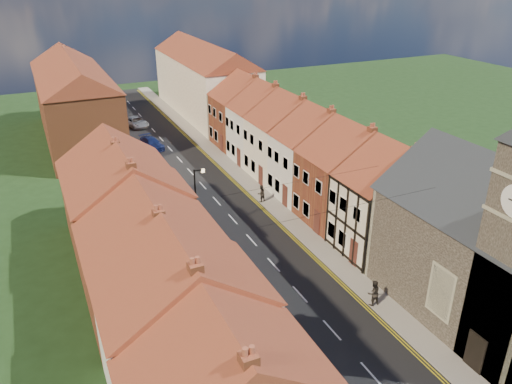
{
  "coord_description": "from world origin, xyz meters",
  "views": [
    {
      "loc": [
        -14.4,
        -14.03,
        20.61
      ],
      "look_at": [
        1.08,
        19.48,
        3.5
      ],
      "focal_mm": 35.0,
      "sensor_mm": 36.0,
      "label": 1
    }
  ],
  "objects": [
    {
      "name": "pedestrian_left",
      "position": [
        -4.61,
        7.55,
        1.07
      ],
      "size": [
        0.71,
        0.49,
        1.89
      ],
      "primitive_type": "imported",
      "rotation": [
        0.0,
        0.0,
        0.05
      ],
      "color": "black",
      "rests_on": "pavement_left"
    },
    {
      "name": "cottage_r_white_near",
      "position": [
        9.3,
        18.1,
        4.47
      ],
      "size": [
        8.3,
        6.0,
        9.0
      ],
      "color": "brown",
      "rests_on": "ground"
    },
    {
      "name": "car_far",
      "position": [
        -1.88,
        43.11,
        0.64
      ],
      "size": [
        2.49,
        4.63,
        1.28
      ],
      "primitive_type": "imported",
      "rotation": [
        0.0,
        0.0,
        0.17
      ],
      "color": "navy",
      "rests_on": "ground"
    },
    {
      "name": "cottage_l_pink",
      "position": [
        -9.3,
        23.85,
        4.37
      ],
      "size": [
        8.3,
        6.3,
        8.8
      ],
      "color": "brown",
      "rests_on": "ground"
    },
    {
      "name": "car_distant",
      "position": [
        -1.7,
        52.65,
        0.66
      ],
      "size": [
        3.15,
        5.09,
        1.32
      ],
      "primitive_type": "imported",
      "rotation": [
        0.0,
        0.0,
        0.22
      ],
      "color": "#9A9CA1",
      "rests_on": "ground"
    },
    {
      "name": "car_mid",
      "position": [
        -3.2,
        27.9,
        0.74
      ],
      "size": [
        1.93,
        4.59,
        1.47
      ],
      "primitive_type": "imported",
      "rotation": [
        0.0,
        0.0,
        -0.08
      ],
      "color": "#A1A3A8",
      "rests_on": "ground"
    },
    {
      "name": "block_right_far",
      "position": [
        9.3,
        55.0,
        5.29
      ],
      "size": [
        8.3,
        24.2,
        10.5
      ],
      "color": "white",
      "rests_on": "ground"
    },
    {
      "name": "cottage_r_white_far",
      "position": [
        9.3,
        34.3,
        4.48
      ],
      "size": [
        8.3,
        5.2,
        9.0
      ],
      "color": "silver",
      "rests_on": "ground"
    },
    {
      "name": "lamppost",
      "position": [
        -3.81,
        20.0,
        3.54
      ],
      "size": [
        0.88,
        0.15,
        6.0
      ],
      "color": "black",
      "rests_on": "pavement_left"
    },
    {
      "name": "cottage_r_cream_mid",
      "position": [
        9.3,
        23.5,
        4.48
      ],
      "size": [
        8.3,
        5.2,
        9.0
      ],
      "color": "silver",
      "rests_on": "ground"
    },
    {
      "name": "pavement_right",
      "position": [
        4.4,
        30.0,
        0.06
      ],
      "size": [
        1.8,
        90.0,
        0.12
      ],
      "primitive_type": "cube",
      "color": "#9D998E",
      "rests_on": "ground"
    },
    {
      "name": "cottage_l_brick_mid",
      "position": [
        -9.3,
        18.05,
        4.53
      ],
      "size": [
        8.3,
        5.7,
        9.1
      ],
      "color": "brown",
      "rests_on": "ground"
    },
    {
      "name": "cottage_r_tudor",
      "position": [
        9.27,
        12.7,
        4.47
      ],
      "size": [
        8.3,
        5.2,
        9.0
      ],
      "color": "white",
      "rests_on": "ground"
    },
    {
      "name": "pavement_left",
      "position": [
        -4.4,
        30.0,
        0.06
      ],
      "size": [
        1.8,
        90.0,
        0.12
      ],
      "primitive_type": "cube",
      "color": "#9D998E",
      "rests_on": "ground"
    },
    {
      "name": "road",
      "position": [
        0.0,
        30.0,
        0.01
      ],
      "size": [
        7.0,
        90.0,
        0.02
      ],
      "primitive_type": "cube",
      "color": "black",
      "rests_on": "ground"
    },
    {
      "name": "cottage_r_cream_far",
      "position": [
        9.3,
        39.7,
        4.47
      ],
      "size": [
        8.3,
        6.0,
        9.0
      ],
      "color": "brown",
      "rests_on": "ground"
    },
    {
      "name": "block_left_far",
      "position": [
        -9.3,
        50.0,
        5.29
      ],
      "size": [
        8.3,
        24.2,
        10.5
      ],
      "color": "brown",
      "rests_on": "ground"
    },
    {
      "name": "cottage_r_pink",
      "position": [
        9.3,
        28.9,
        4.47
      ],
      "size": [
        8.3,
        6.0,
        9.0
      ],
      "color": "white",
      "rests_on": "ground"
    },
    {
      "name": "church",
      "position": [
        9.36,
        3.32,
        5.88
      ],
      "size": [
        11.25,
        14.25,
        15.2
      ],
      "color": "#2E2620",
      "rests_on": "ground"
    },
    {
      "name": "cottage_l_cream",
      "position": [
        -9.3,
        5.55,
        4.52
      ],
      "size": [
        8.3,
        6.3,
        9.1
      ],
      "color": "silver",
      "rests_on": "ground"
    },
    {
      "name": "cottage_l_white",
      "position": [
        -9.3,
        11.95,
        4.37
      ],
      "size": [
        8.3,
        6.9,
        8.8
      ],
      "color": "brown",
      "rests_on": "ground"
    },
    {
      "name": "pedestrian_right",
      "position": [
        3.7,
        6.94,
        1.03
      ],
      "size": [
        0.92,
        0.73,
        1.82
      ],
      "primitive_type": "imported",
      "rotation": [
        0.0,
        0.0,
        3.09
      ],
      "color": "black",
      "rests_on": "pavement_right"
    },
    {
      "name": "pedestrian_right_b",
      "position": [
        3.7,
        24.0,
        0.94
      ],
      "size": [
        0.93,
        0.8,
        1.65
      ],
      "primitive_type": "imported",
      "rotation": [
        0.0,
        0.0,
        3.38
      ],
      "color": "black",
      "rests_on": "pavement_right"
    }
  ]
}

